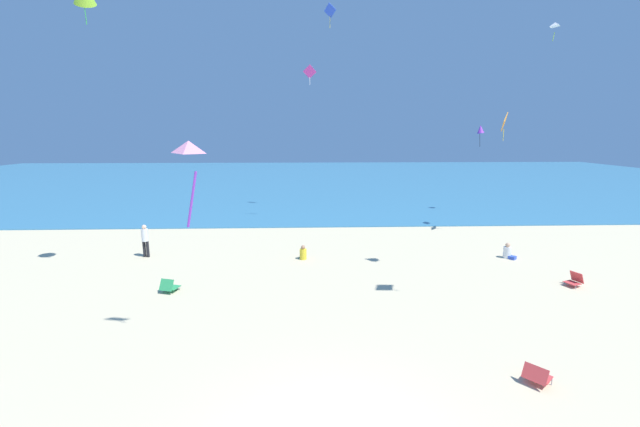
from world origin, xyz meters
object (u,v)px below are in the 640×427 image
Objects in this scene: kite_magenta at (310,72)px; kite_purple at (481,129)px; kite_orange at (504,122)px; person_5 at (508,253)px; kite_blue at (330,11)px; person_6 at (145,238)px; kite_white at (555,24)px; person_3 at (303,254)px; beach_chair_mid_beach at (574,280)px; beach_chair_far_right at (169,286)px; kite_pink at (189,149)px; beach_chair_near_camera at (537,375)px.

kite_magenta is 0.75× the size of kite_purple.
kite_magenta reaches higher than kite_orange.
person_5 is 0.46× the size of kite_blue.
kite_purple is (21.62, 10.88, 5.54)m from person_6.
kite_white is (22.02, 3.34, 11.14)m from person_6.
person_5 is (10.34, -0.24, 0.02)m from person_3.
person_3 is at bearing -40.74° from beach_chair_mid_beach.
beach_chair_far_right is 16.10m from person_5.
kite_magenta is at bearing -170.31° from person_5.
person_5 is (15.64, 3.81, 0.05)m from beach_chair_far_right.
kite_orange is at bearing -38.76° from kite_blue.
person_6 reaches higher than person_3.
kite_purple is at bearing -54.69° from person_3.
kite_magenta is at bearing 85.64° from kite_pink.
person_3 is at bearing -164.15° from kite_white.
kite_orange reaches higher than beach_chair_mid_beach.
kite_white reaches higher than kite_purple.
beach_chair_mid_beach is 3.88m from person_5.
person_6 reaches higher than beach_chair_near_camera.
person_3 is 0.44× the size of kite_orange.
beach_chair_far_right is 6.67m from person_3.
beach_chair_mid_beach is 23.62m from kite_blue.
kite_pink is at bearing -79.14° from person_5.
kite_magenta is (8.48, 7.61, 9.19)m from person_6.
person_6 is at bearing 100.33° from beach_chair_near_camera.
beach_chair_near_camera is at bearing -63.23° from person_5.
kite_blue is (-3.88, 22.42, 14.69)m from beach_chair_near_camera.
person_3 is at bearing 78.36° from beach_chair_near_camera.
beach_chair_mid_beach is at bearing -73.26° from beach_chair_far_right.
person_5 is at bearing -98.09° from beach_chair_mid_beach.
kite_pink reaches higher than person_5.
beach_chair_mid_beach reaches higher than beach_chair_near_camera.
kite_magenta reaches higher than person_5.
kite_purple reaches higher than beach_chair_far_right.
kite_pink is (-12.44, -10.24, 5.74)m from beach_chair_mid_beach.
person_3 reaches higher than beach_chair_far_right.
beach_chair_near_camera is 1.13× the size of person_3.
person_3 is 0.43× the size of kite_purple.
kite_pink is 24.55m from kite_white.
person_3 is (-5.90, 10.38, 0.01)m from beach_chair_near_camera.
beach_chair_far_right reaches higher than beach_chair_near_camera.
kite_magenta is (0.48, 8.25, 9.89)m from person_3.
kite_pink is at bearing -125.18° from kite_orange.
kite_blue is at bearing 174.52° from person_5.
kite_magenta reaches higher than beach_chair_near_camera.
kite_blue is (-9.19, 16.07, 14.68)m from beach_chair_mid_beach.
kite_magenta is 1.27× the size of kite_white.
kite_magenta is 1.20× the size of kite_pink.
beach_chair_far_right is 0.98× the size of beach_chair_near_camera.
kite_white reaches higher than beach_chair_mid_beach.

